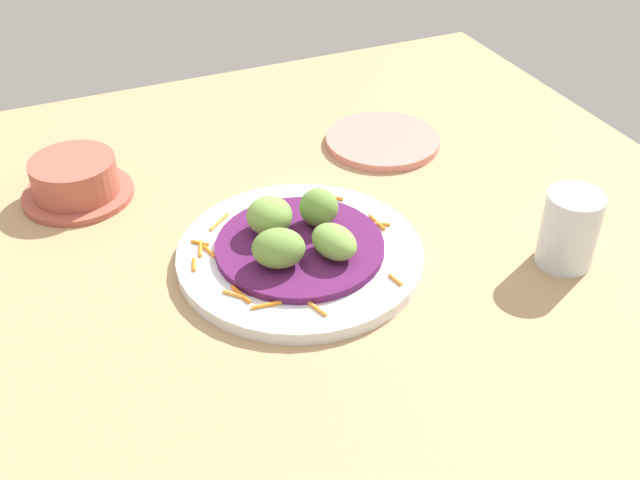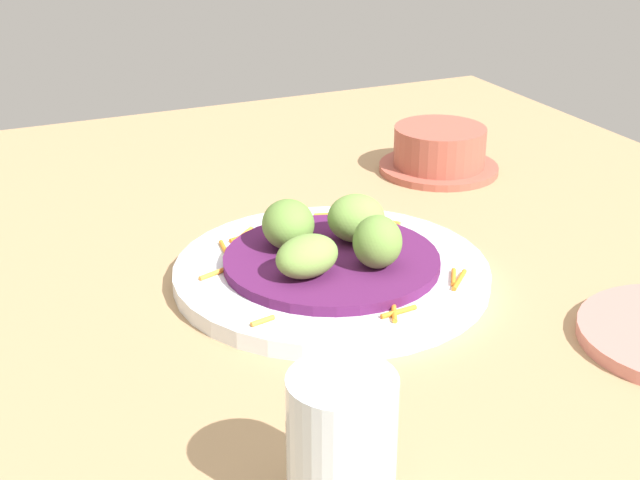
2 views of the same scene
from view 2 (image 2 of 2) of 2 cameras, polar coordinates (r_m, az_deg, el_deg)
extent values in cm
cube|color=tan|center=(79.25, -2.50, -3.07)|extent=(110.00, 110.00, 2.00)
cylinder|color=silver|center=(78.06, 0.72, -2.07)|extent=(26.95, 26.95, 1.46)
cylinder|color=#51194C|center=(77.55, 0.72, -1.29)|extent=(18.44, 18.44, 0.89)
cylinder|color=orange|center=(68.82, -3.60, -5.05)|extent=(0.81, 2.05, 0.40)
cylinder|color=orange|center=(76.65, -6.85, -2.00)|extent=(1.20, 2.50, 0.40)
cylinder|color=orange|center=(70.20, 4.93, -4.48)|extent=(0.69, 3.17, 0.40)
cylinder|color=orange|center=(83.75, -4.69, 0.43)|extent=(1.98, 2.06, 0.40)
cylinder|color=orange|center=(86.59, 0.19, 1.32)|extent=(0.97, 2.37, 0.40)
cylinder|color=orange|center=(87.77, 1.18, 1.64)|extent=(1.81, 1.73, 0.40)
cylinder|color=orange|center=(76.04, 8.33, -2.31)|extent=(2.54, 1.81, 0.40)
cylinder|color=orange|center=(87.87, -1.33, 1.66)|extent=(0.91, 2.07, 0.40)
cylinder|color=orange|center=(80.80, -5.99, -0.54)|extent=(3.10, 0.77, 0.40)
cylinder|color=orange|center=(86.46, 3.91, 1.23)|extent=(3.06, 2.61, 0.40)
cylinder|color=orange|center=(70.20, 4.65, -4.47)|extent=(2.94, 1.71, 0.40)
cylinder|color=orange|center=(75.64, 8.69, -2.48)|extent=(2.75, 2.84, 0.40)
cylinder|color=orange|center=(87.56, 0.52, 1.59)|extent=(1.20, 2.71, 0.40)
cylinder|color=orange|center=(83.09, -4.74, 0.23)|extent=(1.23, 3.13, 0.40)
ellipsoid|color=#759E47|center=(79.99, 2.15, 1.48)|extent=(6.47, 6.48, 4.14)
ellipsoid|color=olive|center=(78.41, -2.00, 1.00)|extent=(6.79, 6.18, 4.14)
ellipsoid|color=#759E47|center=(73.28, -0.81, -1.01)|extent=(5.45, 6.50, 3.40)
ellipsoid|color=olive|center=(74.75, 3.60, -0.11)|extent=(5.74, 5.64, 4.41)
cylinder|color=#A85142|center=(104.79, 7.40, 4.48)|extent=(13.48, 13.48, 0.80)
cylinder|color=#A85142|center=(103.96, 7.48, 5.83)|extent=(10.31, 10.31, 4.40)
cylinder|color=silver|center=(51.43, 1.36, -12.69)|extent=(6.13, 6.13, 8.59)
camera|label=1|loc=(0.95, -50.07, 26.43)|focal=42.71mm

